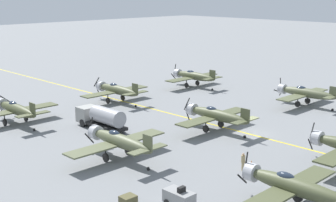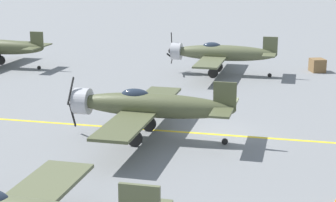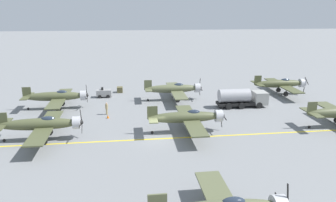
# 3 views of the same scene
# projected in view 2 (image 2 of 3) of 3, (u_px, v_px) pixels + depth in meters

# --- Properties ---
(ground_plane) EXTENTS (400.00, 400.00, 0.00)m
(ground_plane) POSITION_uv_depth(u_px,v_px,m) (224.00, 135.00, 33.74)
(ground_plane) COLOR slate
(taxiway_stripe) EXTENTS (0.30, 160.00, 0.01)m
(taxiway_stripe) POSITION_uv_depth(u_px,v_px,m) (224.00, 135.00, 33.74)
(taxiway_stripe) COLOR yellow
(taxiway_stripe) RESTS_ON ground
(airplane_mid_right) EXTENTS (12.00, 9.98, 3.78)m
(airplane_mid_right) POSITION_uv_depth(u_px,v_px,m) (220.00, 53.00, 51.01)
(airplane_mid_right) COLOR #585D3E
(airplane_mid_right) RESTS_ON ground
(airplane_mid_center) EXTENTS (12.00, 9.98, 3.65)m
(airplane_mid_center) POSITION_uv_depth(u_px,v_px,m) (147.00, 106.00, 32.55)
(airplane_mid_center) COLOR #505536
(airplane_mid_center) RESTS_ON ground
(supply_crate_by_tanker) EXTENTS (1.81, 1.66, 1.23)m
(supply_crate_by_tanker) POSITION_uv_depth(u_px,v_px,m) (317.00, 65.00, 52.82)
(supply_crate_by_tanker) COLOR brown
(supply_crate_by_tanker) RESTS_ON ground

